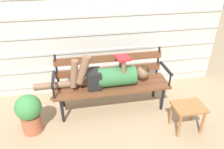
{
  "coord_description": "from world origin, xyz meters",
  "views": [
    {
      "loc": [
        -0.5,
        -2.48,
        2.13
      ],
      "look_at": [
        0.0,
        0.12,
        0.61
      ],
      "focal_mm": 33.95,
      "sensor_mm": 36.0,
      "label": 1
    }
  ],
  "objects_px": {
    "footstool": "(188,111)",
    "potted_plant": "(29,112)",
    "park_bench": "(111,80)",
    "reclining_person": "(109,76)"
  },
  "relations": [
    {
      "from": "reclining_person",
      "to": "potted_plant",
      "type": "relative_size",
      "value": 2.93
    },
    {
      "from": "park_bench",
      "to": "footstool",
      "type": "relative_size",
      "value": 4.13
    },
    {
      "from": "park_bench",
      "to": "potted_plant",
      "type": "height_order",
      "value": "park_bench"
    },
    {
      "from": "park_bench",
      "to": "reclining_person",
      "type": "bearing_deg",
      "value": -126.49
    },
    {
      "from": "park_bench",
      "to": "footstool",
      "type": "bearing_deg",
      "value": -37.65
    },
    {
      "from": "park_bench",
      "to": "potted_plant",
      "type": "bearing_deg",
      "value": -163.13
    },
    {
      "from": "footstool",
      "to": "potted_plant",
      "type": "distance_m",
      "value": 2.1
    },
    {
      "from": "park_bench",
      "to": "reclining_person",
      "type": "distance_m",
      "value": 0.14
    },
    {
      "from": "park_bench",
      "to": "footstool",
      "type": "distance_m",
      "value": 1.16
    },
    {
      "from": "reclining_person",
      "to": "footstool",
      "type": "height_order",
      "value": "reclining_person"
    }
  ]
}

